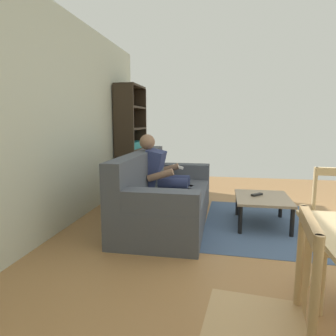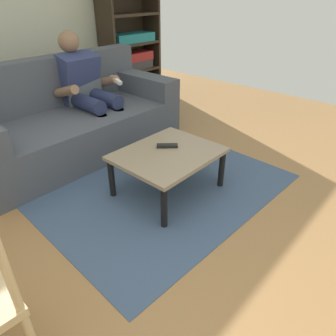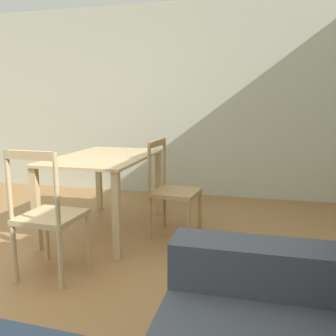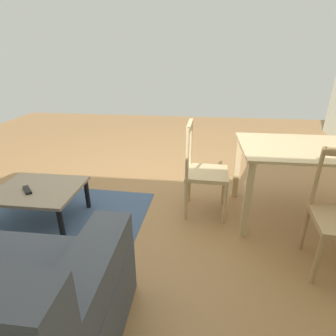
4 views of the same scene
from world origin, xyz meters
name	(u,v)px [view 2 (image 2 of 4)]	position (x,y,z in m)	size (l,w,h in m)	color
ground_plane	(143,328)	(0.00, 0.00, 0.00)	(8.56, 8.56, 0.00)	#9E7042
couch	(71,120)	(0.93, 1.99, 0.32)	(2.10, 0.96, 0.89)	#474C56
person_lounging	(87,89)	(1.19, 2.04, 0.57)	(0.59, 0.88, 1.12)	navy
coffee_table	(168,157)	(1.00, 0.73, 0.31)	(0.79, 0.65, 0.36)	gray
tv_remote	(167,146)	(1.06, 0.79, 0.37)	(0.05, 0.17, 0.02)	black
bookshelf	(129,43)	(2.60, 2.93, 0.78)	(0.90, 0.36, 1.94)	#2D2319
area_rug	(168,190)	(1.00, 0.73, 0.00)	(2.00, 1.40, 0.01)	#3D5170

